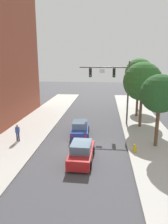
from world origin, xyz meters
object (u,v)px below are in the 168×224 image
street_tree_nearest (160,94)px  street_tree_farthest (139,75)px  fire_hydrant (135,148)px  pedestrian_sidewalk_left_walker (18,132)px  car_following_red (81,152)px  street_tree_second (142,82)px  traffic_signal_mast (115,82)px  street_tree_third (139,73)px  car_lead_blue (80,129)px

street_tree_nearest → street_tree_farthest: (0.50, 15.51, 0.60)m
fire_hydrant → street_tree_farthest: size_ratio=0.10×
pedestrian_sidewalk_left_walker → car_following_red: bearing=-26.1°
street_tree_second → street_tree_farthest: (1.03, 9.70, 0.12)m
traffic_signal_mast → street_tree_third: (3.36, 3.97, 0.83)m
street_tree_farthest → car_following_red: bearing=-110.1°
car_lead_blue → street_tree_farthest: street_tree_farthest is taller
fire_hydrant → street_tree_nearest: bearing=37.0°
street_tree_third → car_lead_blue: bearing=-129.9°
street_tree_third → street_tree_farthest: 4.94m
fire_hydrant → traffic_signal_mast: bearing=100.6°
street_tree_nearest → fire_hydrant: bearing=-143.0°
car_following_red → pedestrian_sidewalk_left_walker: bearing=153.9°
car_following_red → fire_hydrant: 4.71m
car_following_red → street_tree_nearest: size_ratio=0.66×
car_following_red → street_tree_third: size_ratio=0.54×
car_following_red → traffic_signal_mast: bearing=74.3°
fire_hydrant → street_tree_farthest: bearing=81.5°
fire_hydrant → street_tree_farthest: 17.97m
pedestrian_sidewalk_left_walker → street_tree_nearest: 13.51m
traffic_signal_mast → fire_hydrant: (1.54, -8.24, -4.80)m
car_lead_blue → street_tree_nearest: bearing=-18.1°
car_following_red → pedestrian_sidewalk_left_walker: 7.28m
street_tree_second → street_tree_farthest: bearing=83.9°
fire_hydrant → street_tree_nearest: size_ratio=0.11×
car_following_red → street_tree_farthest: size_ratio=0.60×
traffic_signal_mast → street_tree_third: 5.26m
traffic_signal_mast → fire_hydrant: 9.66m
pedestrian_sidewalk_left_walker → street_tree_nearest: bearing=0.6°
pedestrian_sidewalk_left_walker → street_tree_farthest: street_tree_farthest is taller
street_tree_third → traffic_signal_mast: bearing=-130.3°
street_tree_third → street_tree_farthest: size_ratio=1.11×
car_lead_blue → fire_hydrant: 6.45m
street_tree_second → street_tree_third: bearing=86.6°
street_tree_farthest → traffic_signal_mast: bearing=-114.9°
car_lead_blue → pedestrian_sidewalk_left_walker: pedestrian_sidewalk_left_walker is taller
car_following_red → street_tree_nearest: street_tree_nearest is taller
car_lead_blue → street_tree_second: bearing=27.4°
car_lead_blue → pedestrian_sidewalk_left_walker: (-5.75, -2.50, 0.34)m
street_tree_farthest → street_tree_nearest: bearing=-91.9°
fire_hydrant → street_tree_third: bearing=81.5°
street_tree_nearest → street_tree_third: 10.73m
traffic_signal_mast → street_tree_second: 3.19m
pedestrian_sidewalk_left_walker → street_tree_nearest: (12.94, 0.14, 3.87)m
car_following_red → street_tree_third: bearing=66.2°
traffic_signal_mast → car_lead_blue: size_ratio=1.73×
traffic_signal_mast → fire_hydrant: size_ratio=10.42×
street_tree_nearest → street_tree_farthest: street_tree_farthest is taller
traffic_signal_mast → street_tree_farthest: traffic_signal_mast is taller
fire_hydrant → street_tree_third: street_tree_third is taller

